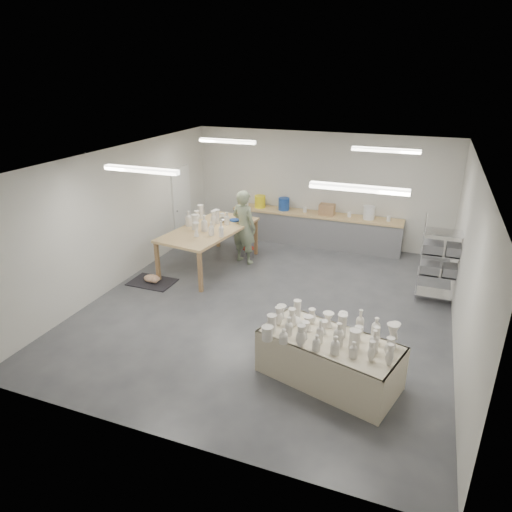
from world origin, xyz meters
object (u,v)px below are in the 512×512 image
at_px(potter, 244,227).
at_px(red_stool, 248,249).
at_px(drying_table, 329,356).
at_px(work_table, 211,227).

xyz_separation_m(potter, red_stool, (0.00, 0.27, -0.67)).
bearing_deg(drying_table, red_stool, 141.75).
bearing_deg(drying_table, work_table, 152.86).
bearing_deg(drying_table, potter, 143.59).
distance_m(work_table, potter, 0.81).
relative_size(potter, red_stool, 5.18).
height_order(work_table, potter, potter).
bearing_deg(potter, drying_table, 143.19).
xyz_separation_m(drying_table, potter, (-3.00, 3.90, 0.49)).
distance_m(work_table, red_stool, 1.24).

